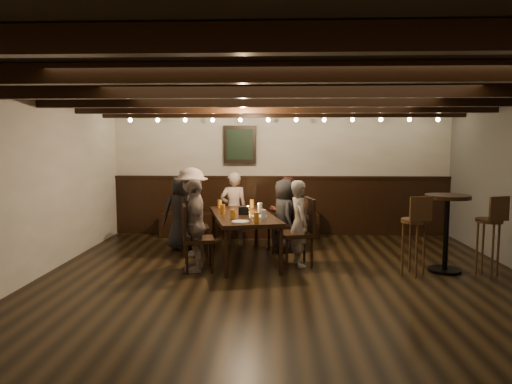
{
  "coord_description": "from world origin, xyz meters",
  "views": [
    {
      "loc": [
        -0.15,
        -5.37,
        1.76
      ],
      "look_at": [
        -0.41,
        1.3,
        1.06
      ],
      "focal_mm": 32.0,
      "sensor_mm": 36.0,
      "label": 1
    }
  ],
  "objects_px": {
    "dining_table": "(243,218)",
    "bar_stool_left": "(414,246)",
    "chair_left_near": "(194,238)",
    "person_right_near": "(284,215)",
    "person_left_far": "(195,225)",
    "person_bench_right": "(286,211)",
    "chair_right_far": "(297,245)",
    "chair_left_far": "(197,251)",
    "high_top_table": "(447,221)",
    "person_right_far": "(299,223)",
    "person_left_near": "(192,212)",
    "chair_right_near": "(282,234)",
    "person_bench_centre": "(234,209)",
    "bar_stool_right": "(488,246)",
    "person_bench_left": "(181,212)"
  },
  "relations": [
    {
      "from": "dining_table",
      "to": "bar_stool_left",
      "type": "height_order",
      "value": "bar_stool_left"
    },
    {
      "from": "chair_left_near",
      "to": "person_right_near",
      "type": "distance_m",
      "value": 1.5
    },
    {
      "from": "person_right_near",
      "to": "bar_stool_left",
      "type": "height_order",
      "value": "person_right_near"
    },
    {
      "from": "chair_left_near",
      "to": "person_left_far",
      "type": "bearing_deg",
      "value": -1.94
    },
    {
      "from": "person_bench_right",
      "to": "chair_right_far",
      "type": "bearing_deg",
      "value": 82.44
    },
    {
      "from": "chair_left_far",
      "to": "high_top_table",
      "type": "bearing_deg",
      "value": 78.38
    },
    {
      "from": "person_left_far",
      "to": "person_right_near",
      "type": "distance_m",
      "value": 1.75
    },
    {
      "from": "bar_stool_left",
      "to": "chair_left_near",
      "type": "bearing_deg",
      "value": 151.13
    },
    {
      "from": "person_right_far",
      "to": "bar_stool_left",
      "type": "relative_size",
      "value": 1.15
    },
    {
      "from": "person_right_near",
      "to": "person_left_far",
      "type": "bearing_deg",
      "value": 120.96
    },
    {
      "from": "person_left_far",
      "to": "person_right_far",
      "type": "height_order",
      "value": "person_left_far"
    },
    {
      "from": "chair_left_near",
      "to": "person_left_far",
      "type": "xyz_separation_m",
      "value": [
        0.17,
        -0.88,
        0.36
      ]
    },
    {
      "from": "chair_right_far",
      "to": "person_left_near",
      "type": "height_order",
      "value": "person_left_near"
    },
    {
      "from": "chair_right_near",
      "to": "person_bench_centre",
      "type": "xyz_separation_m",
      "value": [
        -0.84,
        0.42,
        0.36
      ]
    },
    {
      "from": "chair_right_far",
      "to": "person_bench_right",
      "type": "xyz_separation_m",
      "value": [
        -0.13,
        1.36,
        0.3
      ]
    },
    {
      "from": "chair_right_far",
      "to": "bar_stool_left",
      "type": "height_order",
      "value": "bar_stool_left"
    },
    {
      "from": "chair_right_far",
      "to": "person_bench_right",
      "type": "relative_size",
      "value": 0.82
    },
    {
      "from": "person_right_near",
      "to": "bar_stool_right",
      "type": "bearing_deg",
      "value": -128.35
    },
    {
      "from": "person_bench_centre",
      "to": "person_left_far",
      "type": "height_order",
      "value": "person_left_far"
    },
    {
      "from": "chair_left_near",
      "to": "bar_stool_right",
      "type": "height_order",
      "value": "bar_stool_right"
    },
    {
      "from": "bar_stool_right",
      "to": "chair_left_far",
      "type": "bearing_deg",
      "value": 160.55
    },
    {
      "from": "person_right_near",
      "to": "bar_stool_left",
      "type": "distance_m",
      "value": 2.17
    },
    {
      "from": "person_bench_left",
      "to": "person_left_far",
      "type": "distance_m",
      "value": 1.36
    },
    {
      "from": "chair_right_near",
      "to": "person_bench_centre",
      "type": "height_order",
      "value": "person_bench_centre"
    },
    {
      "from": "person_bench_centre",
      "to": "person_left_near",
      "type": "height_order",
      "value": "person_left_near"
    },
    {
      "from": "chair_left_far",
      "to": "person_right_near",
      "type": "xyz_separation_m",
      "value": [
        1.23,
        1.21,
        0.31
      ]
    },
    {
      "from": "dining_table",
      "to": "chair_left_near",
      "type": "height_order",
      "value": "chair_left_near"
    },
    {
      "from": "chair_right_near",
      "to": "bar_stool_left",
      "type": "height_order",
      "value": "bar_stool_left"
    },
    {
      "from": "bar_stool_left",
      "to": "dining_table",
      "type": "bearing_deg",
      "value": 151.58
    },
    {
      "from": "person_right_near",
      "to": "person_right_far",
      "type": "distance_m",
      "value": 0.9
    },
    {
      "from": "high_top_table",
      "to": "bar_stool_left",
      "type": "bearing_deg",
      "value": -157.56
    },
    {
      "from": "person_bench_left",
      "to": "person_bench_right",
      "type": "height_order",
      "value": "person_bench_left"
    },
    {
      "from": "dining_table",
      "to": "chair_left_far",
      "type": "xyz_separation_m",
      "value": [
        -0.6,
        -0.6,
        -0.37
      ]
    },
    {
      "from": "high_top_table",
      "to": "person_bench_right",
      "type": "bearing_deg",
      "value": 143.39
    },
    {
      "from": "chair_right_near",
      "to": "person_left_near",
      "type": "relative_size",
      "value": 0.66
    },
    {
      "from": "chair_left_near",
      "to": "person_bench_centre",
      "type": "distance_m",
      "value": 1.0
    },
    {
      "from": "person_bench_left",
      "to": "person_left_near",
      "type": "bearing_deg",
      "value": 108.43
    },
    {
      "from": "chair_left_far",
      "to": "person_bench_right",
      "type": "distance_m",
      "value": 2.13
    },
    {
      "from": "chair_right_far",
      "to": "high_top_table",
      "type": "xyz_separation_m",
      "value": [
        2.03,
        -0.24,
        0.4
      ]
    },
    {
      "from": "dining_table",
      "to": "person_bench_right",
      "type": "distance_m",
      "value": 1.27
    },
    {
      "from": "chair_right_near",
      "to": "person_bench_left",
      "type": "xyz_separation_m",
      "value": [
        -1.68,
        0.08,
        0.35
      ]
    },
    {
      "from": "chair_right_far",
      "to": "person_left_near",
      "type": "distance_m",
      "value": 1.77
    },
    {
      "from": "chair_right_near",
      "to": "person_left_far",
      "type": "xyz_separation_m",
      "value": [
        -1.23,
        -1.21,
        0.36
      ]
    },
    {
      "from": "chair_left_far",
      "to": "bar_stool_right",
      "type": "height_order",
      "value": "bar_stool_right"
    },
    {
      "from": "person_left_far",
      "to": "chair_right_far",
      "type": "bearing_deg",
      "value": 90.0
    },
    {
      "from": "chair_left_far",
      "to": "bar_stool_right",
      "type": "xyz_separation_m",
      "value": [
        3.93,
        -0.08,
        0.12
      ]
    },
    {
      "from": "chair_right_far",
      "to": "bar_stool_right",
      "type": "distance_m",
      "value": 2.56
    },
    {
      "from": "dining_table",
      "to": "person_left_near",
      "type": "bearing_deg",
      "value": 149.04
    },
    {
      "from": "chair_right_far",
      "to": "person_left_near",
      "type": "bearing_deg",
      "value": 58.54
    },
    {
      "from": "person_bench_left",
      "to": "person_right_near",
      "type": "relative_size",
      "value": 1.06
    }
  ]
}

